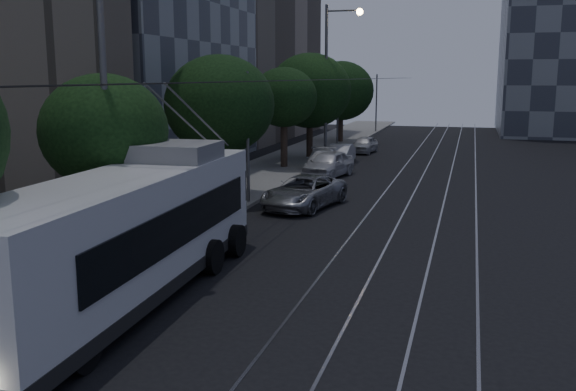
# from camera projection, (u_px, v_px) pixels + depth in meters

# --- Properties ---
(ground) EXTENTS (120.00, 120.00, 0.00)m
(ground) POSITION_uv_depth(u_px,v_px,m) (307.00, 280.00, 18.43)
(ground) COLOR black
(ground) RESTS_ON ground
(sidewalk) EXTENTS (5.00, 90.00, 0.15)m
(sidewalk) POSITION_uv_depth(u_px,v_px,m) (269.00, 171.00, 39.35)
(sidewalk) COLOR slate
(sidewalk) RESTS_ON ground
(tram_rails) EXTENTS (4.52, 90.00, 0.02)m
(tram_rails) POSITION_uv_depth(u_px,v_px,m) (435.00, 179.00, 36.66)
(tram_rails) COLOR gray
(tram_rails) RESTS_ON ground
(overhead_wires) EXTENTS (2.23, 90.00, 6.00)m
(overhead_wires) POSITION_uv_depth(u_px,v_px,m) (309.00, 116.00, 38.04)
(overhead_wires) COLOR black
(overhead_wires) RESTS_ON ground
(trolleybus) EXTENTS (3.19, 12.91, 5.63)m
(trolleybus) POSITION_uv_depth(u_px,v_px,m) (129.00, 233.00, 16.67)
(trolleybus) COLOR silver
(trolleybus) RESTS_ON ground
(pickup_silver) EXTENTS (3.34, 5.46, 1.41)m
(pickup_silver) POSITION_uv_depth(u_px,v_px,m) (304.00, 192.00, 28.56)
(pickup_silver) COLOR #96989D
(pickup_silver) RESTS_ON ground
(car_white_a) EXTENTS (2.62, 4.79, 1.54)m
(car_white_a) POSITION_uv_depth(u_px,v_px,m) (329.00, 164.00, 37.20)
(car_white_a) COLOR silver
(car_white_a) RESTS_ON ground
(car_white_b) EXTENTS (2.75, 5.04, 1.39)m
(car_white_b) POSITION_uv_depth(u_px,v_px,m) (322.00, 161.00, 39.02)
(car_white_b) COLOR #B6B6BB
(car_white_b) RESTS_ON ground
(car_white_c) EXTENTS (1.43, 4.07, 1.34)m
(car_white_c) POSITION_uv_depth(u_px,v_px,m) (340.00, 155.00, 42.54)
(car_white_c) COLOR silver
(car_white_c) RESTS_ON ground
(car_white_d) EXTENTS (1.86, 3.86, 1.27)m
(car_white_d) POSITION_uv_depth(u_px,v_px,m) (364.00, 145.00, 49.08)
(car_white_d) COLOR #B3B3B8
(car_white_d) RESTS_ON ground
(tree_1) EXTENTS (3.91, 3.91, 5.89)m
(tree_1) POSITION_uv_depth(u_px,v_px,m) (104.00, 132.00, 19.66)
(tree_1) COLOR #32241C
(tree_1) RESTS_ON ground
(tree_2) EXTENTS (5.13, 5.13, 6.79)m
(tree_2) POSITION_uv_depth(u_px,v_px,m) (220.00, 105.00, 29.82)
(tree_2) COLOR #32241C
(tree_2) RESTS_ON ground
(tree_3) EXTENTS (4.13, 4.13, 6.36)m
(tree_3) POSITION_uv_depth(u_px,v_px,m) (284.00, 98.00, 39.94)
(tree_3) COLOR #32241C
(tree_3) RESTS_ON ground
(tree_4) EXTENTS (5.71, 5.71, 7.38)m
(tree_4) POSITION_uv_depth(u_px,v_px,m) (310.00, 91.00, 44.13)
(tree_4) COLOR #32241C
(tree_4) RESTS_ON ground
(tree_5) EXTENTS (5.67, 5.67, 7.11)m
(tree_5) POSITION_uv_depth(u_px,v_px,m) (341.00, 91.00, 55.67)
(tree_5) COLOR #32241C
(tree_5) RESTS_ON ground
(streetlamp_near) EXTENTS (2.40, 0.44, 9.88)m
(streetlamp_near) POSITION_uv_depth(u_px,v_px,m) (116.00, 70.00, 18.06)
(streetlamp_near) COLOR #5C5C5E
(streetlamp_near) RESTS_ON ground
(streetlamp_far) EXTENTS (2.51, 0.44, 10.43)m
(streetlamp_far) POSITION_uv_depth(u_px,v_px,m) (332.00, 69.00, 42.68)
(streetlamp_far) COLOR #5C5C5E
(streetlamp_far) RESTS_ON ground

